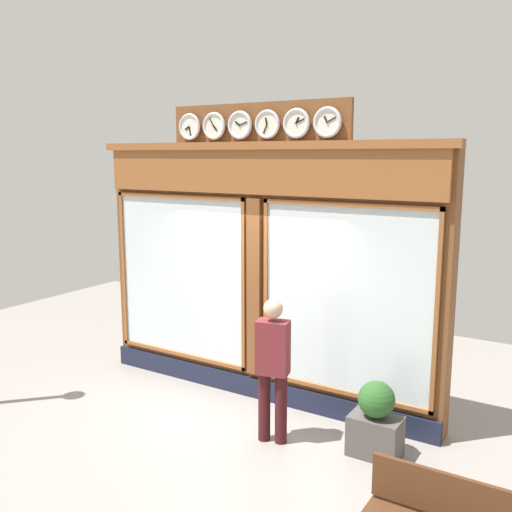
{
  "coord_description": "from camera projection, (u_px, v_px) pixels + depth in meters",
  "views": [
    {
      "loc": [
        -3.88,
        6.22,
        3.26
      ],
      "look_at": [
        0.0,
        0.0,
        1.96
      ],
      "focal_mm": 39.94,
      "sensor_mm": 36.0,
      "label": 1
    }
  ],
  "objects": [
    {
      "name": "planter_shrub",
      "position": [
        376.0,
        399.0,
        6.15
      ],
      "size": [
        0.4,
        0.4,
        0.4
      ],
      "primitive_type": "sphere",
      "color": "#285623",
      "rests_on": "planter_box"
    },
    {
      "name": "ground_plane",
      "position": [
        102.0,
        500.0,
        5.45
      ],
      "size": [
        14.0,
        14.0,
        0.0
      ],
      "primitive_type": "plane",
      "color": "gray"
    },
    {
      "name": "planter_box",
      "position": [
        375.0,
        436.0,
        6.23
      ],
      "size": [
        0.56,
        0.36,
        0.45
      ],
      "primitive_type": "cube",
      "color": "#4C4742",
      "rests_on": "ground_plane"
    },
    {
      "name": "pedestrian",
      "position": [
        273.0,
        364.0,
        6.43
      ],
      "size": [
        0.4,
        0.3,
        1.69
      ],
      "color": "#3A1316",
      "rests_on": "ground_plane"
    },
    {
      "name": "shop_facade",
      "position": [
        261.0,
        270.0,
        7.59
      ],
      "size": [
        5.08,
        0.42,
        3.91
      ],
      "color": "brown",
      "rests_on": "ground_plane"
    }
  ]
}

